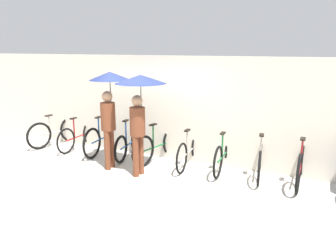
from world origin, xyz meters
TOP-DOWN VIEW (x-y plane):
  - ground_plane at (0.00, 0.00)m, footprint 30.00×30.00m
  - back_wall at (0.00, 1.87)m, footprint 15.24×0.12m
  - parked_bicycle_0 at (-3.16, 1.52)m, footprint 0.57×1.71m
  - parked_bicycle_1 at (-2.37, 1.54)m, footprint 0.44×1.69m
  - parked_bicycle_2 at (-1.58, 1.52)m, footprint 0.44×1.78m
  - parked_bicycle_3 at (-0.79, 1.51)m, footprint 0.44×1.62m
  - parked_bicycle_4 at (0.00, 1.55)m, footprint 0.57×1.81m
  - parked_bicycle_5 at (0.79, 1.56)m, footprint 0.44×1.75m
  - parked_bicycle_6 at (1.58, 1.60)m, footprint 0.44×1.76m
  - parked_bicycle_7 at (2.37, 1.54)m, footprint 0.44×1.65m
  - parked_bicycle_8 at (3.16, 1.51)m, footprint 0.44×1.78m
  - pedestrian_leading at (-0.77, 0.71)m, footprint 0.90×0.90m
  - pedestrian_center at (0.03, 0.64)m, footprint 1.06×1.06m

SIDE VIEW (x-z plane):
  - ground_plane at x=0.00m, z-range 0.00..0.00m
  - parked_bicycle_3 at x=-0.79m, z-range -0.14..0.84m
  - parked_bicycle_1 at x=-2.37m, z-range -0.17..0.89m
  - parked_bicycle_5 at x=0.79m, z-range -0.14..0.86m
  - parked_bicycle_6 at x=1.58m, z-range -0.16..0.90m
  - parked_bicycle_7 at x=2.37m, z-range -0.15..0.90m
  - parked_bicycle_0 at x=-3.16m, z-range -0.16..0.92m
  - parked_bicycle_4 at x=0.00m, z-range -0.15..0.93m
  - parked_bicycle_2 at x=-1.58m, z-range -0.10..0.90m
  - parked_bicycle_8 at x=3.16m, z-range -0.11..0.91m
  - back_wall at x=0.00m, z-range 0.00..2.47m
  - pedestrian_leading at x=-0.77m, z-range 0.55..2.70m
  - pedestrian_center at x=0.03m, z-range 0.62..2.74m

